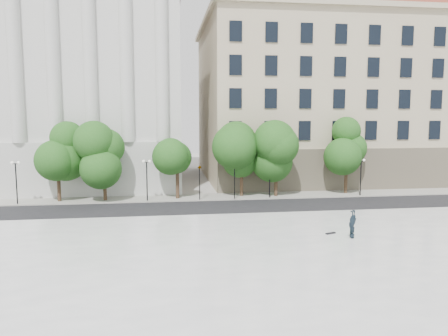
{
  "coord_description": "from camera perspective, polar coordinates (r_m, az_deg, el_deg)",
  "views": [
    {
      "loc": [
        -3.84,
        -22.16,
        8.74
      ],
      "look_at": [
        0.55,
        10.0,
        4.87
      ],
      "focal_mm": 35.0,
      "sensor_mm": 36.0,
      "label": 1
    }
  ],
  "objects": [
    {
      "name": "ground",
      "position": [
        24.13,
        1.98,
        -14.45
      ],
      "size": [
        160.0,
        160.0,
        0.0
      ],
      "primitive_type": "plane",
      "color": "#BAB7B0",
      "rests_on": "ground"
    },
    {
      "name": "plaza",
      "position": [
        26.84,
        0.88,
        -11.71
      ],
      "size": [
        44.0,
        22.0,
        0.45
      ],
      "primitive_type": "cube",
      "color": "white",
      "rests_on": "ground"
    },
    {
      "name": "street",
      "position": [
        41.28,
        -2.27,
        -5.42
      ],
      "size": [
        60.0,
        8.0,
        0.02
      ],
      "primitive_type": "cube",
      "color": "black",
      "rests_on": "ground"
    },
    {
      "name": "far_sidewalk",
      "position": [
        47.13,
        -2.97,
        -3.83
      ],
      "size": [
        60.0,
        4.0,
        0.12
      ],
      "primitive_type": "cube",
      "color": "#9F9C92",
      "rests_on": "ground"
    },
    {
      "name": "building_west",
      "position": [
        62.28,
        -20.29,
        10.2
      ],
      "size": [
        31.5,
        27.65,
        25.6
      ],
      "color": "beige",
      "rests_on": "ground"
    },
    {
      "name": "building_east",
      "position": [
        65.61,
        13.7,
        8.7
      ],
      "size": [
        36.0,
        26.15,
        23.0
      ],
      "color": "#B8AC8C",
      "rests_on": "ground"
    },
    {
      "name": "traffic_light_west",
      "position": [
        44.89,
        -3.23,
        0.34
      ],
      "size": [
        0.83,
        1.8,
        4.21
      ],
      "color": "black",
      "rests_on": "ground"
    },
    {
      "name": "traffic_light_east",
      "position": [
        45.32,
        1.4,
        0.45
      ],
      "size": [
        0.88,
        1.87,
        4.24
      ],
      "color": "black",
      "rests_on": "ground"
    },
    {
      "name": "person_lying",
      "position": [
        31.37,
        16.35,
        -8.32
      ],
      "size": [
        1.79,
        1.92,
        0.52
      ],
      "primitive_type": "imported",
      "rotation": [
        -1.54,
        0.0,
        0.71
      ],
      "color": "black",
      "rests_on": "plaza"
    },
    {
      "name": "skateboard",
      "position": [
        32.16,
        13.75,
        -8.27
      ],
      "size": [
        0.82,
        0.46,
        0.08
      ],
      "primitive_type": "cube",
      "rotation": [
        0.0,
        0.0,
        0.35
      ],
      "color": "black",
      "rests_on": "plaza"
    },
    {
      "name": "street_trees",
      "position": [
        46.08,
        -3.54,
        2.3
      ],
      "size": [
        34.67,
        4.84,
        7.99
      ],
      "color": "#382619",
      "rests_on": "ground"
    },
    {
      "name": "lamp_posts",
      "position": [
        45.3,
        -2.86,
        -0.54
      ],
      "size": [
        36.6,
        0.28,
        4.38
      ],
      "color": "black",
      "rests_on": "ground"
    }
  ]
}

